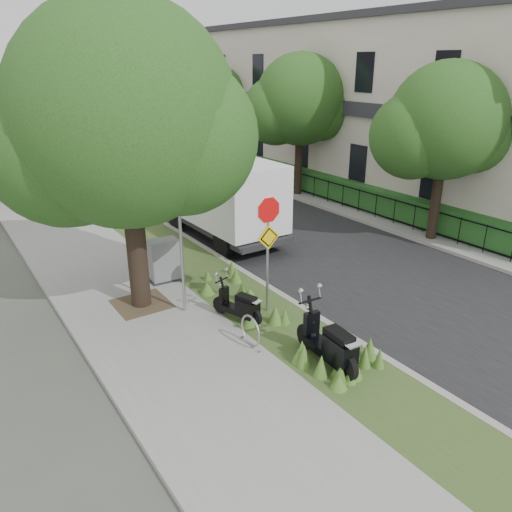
{
  "coord_description": "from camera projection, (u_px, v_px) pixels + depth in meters",
  "views": [
    {
      "loc": [
        -8.13,
        -8.96,
        6.23
      ],
      "look_at": [
        -1.13,
        1.53,
        1.3
      ],
      "focal_mm": 35.0,
      "sensor_mm": 36.0,
      "label": 1
    }
  ],
  "objects": [
    {
      "name": "street_tree_main",
      "position": [
        121.0,
        126.0,
        11.77
      ],
      "size": [
        6.21,
        5.54,
        7.66
      ],
      "color": "black",
      "rests_on": "ground"
    },
    {
      "name": "far_tree_c",
      "position": [
        215.0,
        102.0,
        29.54
      ],
      "size": [
        4.37,
        3.89,
        5.93
      ],
      "color": "black",
      "rests_on": "ground"
    },
    {
      "name": "hedge_far",
      "position": [
        312.0,
        180.0,
        25.0
      ],
      "size": [
        1.0,
        24.0,
        1.1
      ],
      "primitive_type": "cube",
      "color": "#1D4F1C",
      "rests_on": "footpath_far"
    },
    {
      "name": "footpath_far",
      "position": [
        316.0,
        191.0,
        25.38
      ],
      "size": [
        3.2,
        60.0,
        0.12
      ],
      "primitive_type": "cube",
      "color": "gray",
      "rests_on": "ground"
    },
    {
      "name": "far_tree_b",
      "position": [
        299.0,
        104.0,
        23.19
      ],
      "size": [
        4.83,
        4.31,
        6.56
      ],
      "color": "black",
      "rests_on": "ground"
    },
    {
      "name": "sign_assembly",
      "position": [
        268.0,
        231.0,
        12.3
      ],
      "size": [
        0.94,
        0.08,
        3.22
      ],
      "color": "#A5A8AD",
      "rests_on": "ground"
    },
    {
      "name": "kerb_near",
      "position": [
        156.0,
        219.0,
        20.88
      ],
      "size": [
        0.2,
        60.0,
        0.13
      ],
      "primitive_type": "cube",
      "color": "#9E9991",
      "rests_on": "ground"
    },
    {
      "name": "utility_cabinet",
      "position": [
        164.0,
        261.0,
        14.76
      ],
      "size": [
        0.98,
        0.69,
        1.26
      ],
      "color": "#262628",
      "rests_on": "ground"
    },
    {
      "name": "sidewalk_near",
      "position": [
        64.0,
        235.0,
        18.94
      ],
      "size": [
        3.5,
        60.0,
        0.12
      ],
      "primitive_type": "cube",
      "color": "gray",
      "rests_on": "ground"
    },
    {
      "name": "ground",
      "position": [
        322.0,
        310.0,
        13.42
      ],
      "size": [
        120.0,
        120.0,
        0.0
      ],
      "primitive_type": "plane",
      "color": "#4C5147",
      "rests_on": "ground"
    },
    {
      "name": "scooter_near",
      "position": [
        242.0,
        308.0,
        12.46
      ],
      "size": [
        0.64,
        1.5,
        0.74
      ],
      "color": "black",
      "rests_on": "ground"
    },
    {
      "name": "road",
      "position": [
        228.0,
        208.0,
        22.71
      ],
      "size": [
        7.0,
        60.0,
        0.01
      ],
      "primitive_type": "cube",
      "color": "black",
      "rests_on": "ground"
    },
    {
      "name": "terrace_houses",
      "position": [
        369.0,
        105.0,
        25.59
      ],
      "size": [
        7.4,
        26.4,
        8.2
      ],
      "color": "beige",
      "rests_on": "ground"
    },
    {
      "name": "far_tree_a",
      "position": [
        443.0,
        127.0,
        17.08
      ],
      "size": [
        4.6,
        4.1,
        6.22
      ],
      "color": "black",
      "rests_on": "ground"
    },
    {
      "name": "box_truck",
      "position": [
        224.0,
        195.0,
        18.19
      ],
      "size": [
        2.38,
        5.73,
        2.57
      ],
      "color": "#262628",
      "rests_on": "ground"
    },
    {
      "name": "verge",
      "position": [
        134.0,
        223.0,
        20.37
      ],
      "size": [
        2.0,
        60.0,
        0.12
      ],
      "primitive_type": "cube",
      "color": "#364C20",
      "rests_on": "ground"
    },
    {
      "name": "kerb_far",
      "position": [
        289.0,
        196.0,
        24.5
      ],
      "size": [
        0.2,
        60.0,
        0.13
      ],
      "primitive_type": "cube",
      "color": "#9E9991",
      "rests_on": "ground"
    },
    {
      "name": "scooter_far",
      "position": [
        332.0,
        349.0,
        10.51
      ],
      "size": [
        0.48,
        2.0,
        0.95
      ],
      "color": "black",
      "rests_on": "ground"
    },
    {
      "name": "bike_hoop",
      "position": [
        251.0,
        331.0,
        11.37
      ],
      "size": [
        0.06,
        0.78,
        0.77
      ],
      "color": "#A5A8AD",
      "rests_on": "ground"
    },
    {
      "name": "bare_post",
      "position": [
        181.0,
        239.0,
        12.38
      ],
      "size": [
        0.08,
        0.08,
        4.0
      ],
      "color": "#A5A8AD",
      "rests_on": "ground"
    },
    {
      "name": "fence_far",
      "position": [
        301.0,
        182.0,
        24.64
      ],
      "size": [
        0.04,
        24.0,
        1.0
      ],
      "color": "black",
      "rests_on": "ground"
    }
  ]
}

